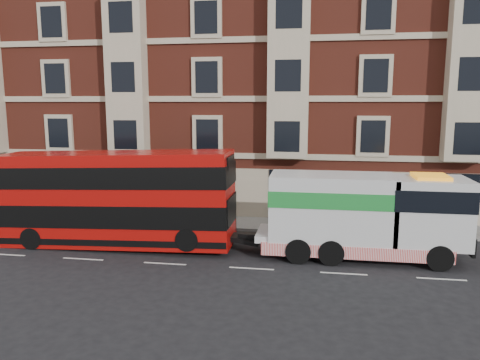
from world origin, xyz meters
name	(u,v)px	position (x,y,z in m)	size (l,w,h in m)	color
ground	(252,269)	(0.00, 0.00, 0.00)	(120.00, 120.00, 0.00)	black
sidewalk	(268,224)	(0.00, 7.50, 0.07)	(90.00, 3.00, 0.15)	slate
victorian_terrace	(287,63)	(0.50, 15.00, 10.07)	(45.00, 12.00, 20.40)	maroon
lamp_post_west	(164,182)	(-6.00, 6.20, 2.68)	(0.35, 0.15, 4.35)	black
double_decker_bus	(116,197)	(-7.24, 2.24, 2.55)	(11.89, 2.73, 4.81)	#AB0C09
tow_truck	(360,215)	(4.82, 2.24, 2.10)	(9.52, 2.81, 3.97)	silver
box_van	(4,206)	(-14.90, 4.08, 1.40)	(5.81, 3.27, 2.85)	silver
pedestrian	(144,211)	(-7.28, 6.15, 0.95)	(0.58, 0.38, 1.59)	#181F31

